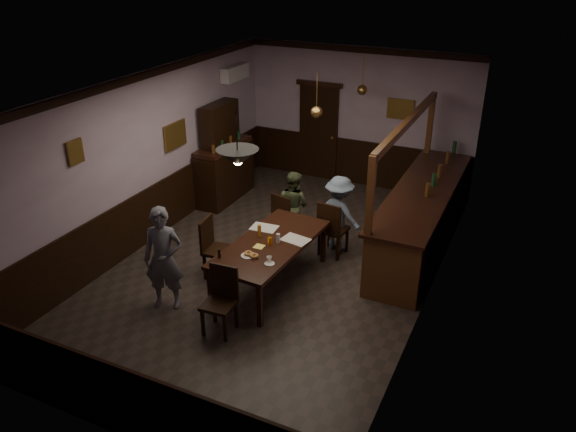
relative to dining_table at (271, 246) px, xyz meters
The scene contains 31 objects.
room 1.00m from the dining_table, 107.32° to the left, with size 5.01×8.01×3.01m.
dining_table is the anchor object (origin of this frame).
chair_far_left 1.36m from the dining_table, 106.32° to the left, with size 0.51×0.51×0.96m.
chair_far_right 1.35m from the dining_table, 66.85° to the left, with size 0.49×0.49×1.01m.
chair_near 1.33m from the dining_table, 94.25° to the right, with size 0.45×0.45×0.97m.
chair_side 0.97m from the dining_table, behind, with size 0.48×0.48×1.01m.
person_standing 1.64m from the dining_table, 133.81° to the right, with size 0.58×0.38×1.59m, color slate.
person_seated_left 1.61m from the dining_table, 102.41° to the left, with size 0.62×0.49×1.28m, color #455231.
person_seated_right 1.61m from the dining_table, 70.03° to the left, with size 0.88×0.51×1.36m, color slate.
newspaper_left 0.49m from the dining_table, 129.15° to the left, with size 0.42×0.30×0.01m, color silver.
newspaper_right 0.40m from the dining_table, 36.37° to the left, with size 0.42×0.30×0.01m, color silver.
napkin 0.23m from the dining_table, 115.48° to the right, with size 0.15×0.15×0.00m, color #FBE95C.
saucer 0.65m from the dining_table, 64.69° to the right, with size 0.15×0.15×0.01m, color white.
coffee_cup 0.60m from the dining_table, 65.17° to the right, with size 0.08×0.08×0.07m, color white.
pastry_plate 0.53m from the dining_table, 101.43° to the right, with size 0.22×0.22×0.01m, color white.
pastry_ring_a 0.52m from the dining_table, 103.06° to the right, with size 0.13×0.13×0.04m, color #C68C47.
pastry_ring_b 0.53m from the dining_table, 90.64° to the right, with size 0.13×0.13×0.04m, color #C68C47.
soda_can 0.15m from the dining_table, 72.42° to the right, with size 0.07×0.07×0.12m, color orange.
beer_glass 0.31m from the dining_table, 159.73° to the left, with size 0.06×0.06×0.20m, color #BF721E.
water_glass 0.18m from the dining_table, 17.30° to the left, with size 0.06×0.06×0.15m, color silver.
pepper_mill 0.88m from the dining_table, 122.26° to the right, with size 0.04×0.04×0.14m, color black.
sideboard 3.49m from the dining_table, 133.03° to the left, with size 0.55×1.54×2.03m.
bar_counter 2.88m from the dining_table, 50.83° to the left, with size 0.96×4.11×2.31m.
door_back 4.64m from the dining_table, 103.39° to the left, with size 0.90×0.06×2.10m, color black.
ac_unit 4.64m from the dining_table, 126.49° to the left, with size 0.20×0.85×0.30m.
picture_left_small 3.19m from the dining_table, 158.24° to the right, with size 0.04×0.28×0.36m.
picture_left_large 3.13m from the dining_table, 152.85° to the left, with size 0.04×0.62×0.48m.
picture_back 4.70m from the dining_table, 80.82° to the left, with size 0.55×0.04×0.42m.
pendant_iron 1.88m from the dining_table, 93.78° to the right, with size 0.56×0.56×0.72m.
pendant_brass_mid 2.50m from the dining_table, 92.14° to the left, with size 0.20×0.20×0.81m.
pendant_brass_far 4.08m from the dining_table, 88.03° to the left, with size 0.20×0.20×0.81m.
Camera 1 is at (3.63, -7.27, 4.90)m, focal length 35.00 mm.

